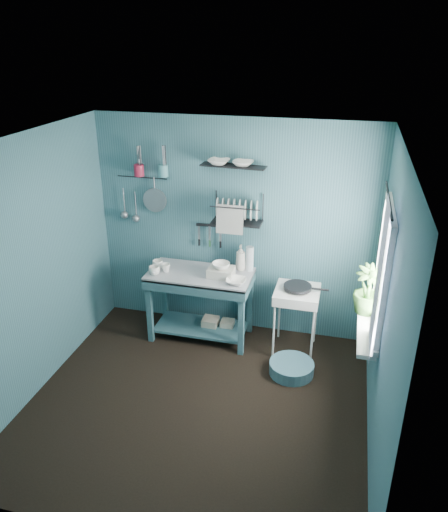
% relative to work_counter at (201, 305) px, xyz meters
% --- Properties ---
extents(floor, '(3.20, 3.20, 0.00)m').
position_rel_work_counter_xyz_m(floor, '(0.30, -1.14, -0.41)').
color(floor, black).
rests_on(floor, ground).
extents(ceiling, '(3.20, 3.20, 0.00)m').
position_rel_work_counter_xyz_m(ceiling, '(0.30, -1.14, 2.09)').
color(ceiling, silver).
rests_on(ceiling, ground).
extents(wall_back, '(3.20, 0.00, 3.20)m').
position_rel_work_counter_xyz_m(wall_back, '(0.30, 0.36, 0.84)').
color(wall_back, '#335F69').
rests_on(wall_back, ground).
extents(wall_front, '(3.20, 0.00, 3.20)m').
position_rel_work_counter_xyz_m(wall_front, '(0.30, -2.64, 0.84)').
color(wall_front, '#335F69').
rests_on(wall_front, ground).
extents(wall_left, '(0.00, 3.00, 3.00)m').
position_rel_work_counter_xyz_m(wall_left, '(-1.30, -1.14, 0.84)').
color(wall_left, '#335F69').
rests_on(wall_left, ground).
extents(wall_right, '(0.00, 3.00, 3.00)m').
position_rel_work_counter_xyz_m(wall_right, '(1.90, -1.14, 0.84)').
color(wall_right, '#335F69').
rests_on(wall_right, ground).
extents(work_counter, '(1.24, 0.74, 0.83)m').
position_rel_work_counter_xyz_m(work_counter, '(0.00, 0.00, 0.00)').
color(work_counter, '#2D555F').
rests_on(work_counter, floor).
extents(mug_left, '(0.12, 0.12, 0.10)m').
position_rel_work_counter_xyz_m(mug_left, '(-0.48, -0.16, 0.46)').
color(mug_left, white).
rests_on(mug_left, work_counter).
extents(mug_mid, '(0.14, 0.14, 0.09)m').
position_rel_work_counter_xyz_m(mug_mid, '(-0.38, -0.06, 0.46)').
color(mug_mid, white).
rests_on(mug_mid, work_counter).
extents(mug_right, '(0.17, 0.17, 0.10)m').
position_rel_work_counter_xyz_m(mug_right, '(-0.50, 0.00, 0.46)').
color(mug_right, white).
rests_on(mug_right, work_counter).
extents(wash_tub, '(0.28, 0.22, 0.10)m').
position_rel_work_counter_xyz_m(wash_tub, '(0.25, -0.02, 0.46)').
color(wash_tub, beige).
rests_on(wash_tub, work_counter).
extents(tub_bowl, '(0.20, 0.19, 0.06)m').
position_rel_work_counter_xyz_m(tub_bowl, '(0.25, -0.02, 0.54)').
color(tub_bowl, white).
rests_on(tub_bowl, wash_tub).
extents(soap_bottle, '(0.12, 0.12, 0.30)m').
position_rel_work_counter_xyz_m(soap_bottle, '(0.42, 0.20, 0.56)').
color(soap_bottle, beige).
rests_on(soap_bottle, work_counter).
extents(water_bottle, '(0.09, 0.09, 0.28)m').
position_rel_work_counter_xyz_m(water_bottle, '(0.52, 0.22, 0.55)').
color(water_bottle, silver).
rests_on(water_bottle, work_counter).
extents(counter_bowl, '(0.22, 0.22, 0.05)m').
position_rel_work_counter_xyz_m(counter_bowl, '(0.45, -0.15, 0.44)').
color(counter_bowl, white).
rests_on(counter_bowl, work_counter).
extents(hotplate_stand, '(0.52, 0.52, 0.76)m').
position_rel_work_counter_xyz_m(hotplate_stand, '(1.10, -0.00, -0.03)').
color(hotplate_stand, silver).
rests_on(hotplate_stand, floor).
extents(frying_pan, '(0.30, 0.30, 0.03)m').
position_rel_work_counter_xyz_m(frying_pan, '(1.10, -0.00, 0.38)').
color(frying_pan, black).
rests_on(frying_pan, hotplate_stand).
extents(knife_strip, '(0.32, 0.05, 0.03)m').
position_rel_work_counter_xyz_m(knife_strip, '(0.03, 0.33, 0.87)').
color(knife_strip, black).
rests_on(knife_strip, wall_back).
extents(dish_rack, '(0.56, 0.26, 0.32)m').
position_rel_work_counter_xyz_m(dish_rack, '(0.37, 0.23, 1.12)').
color(dish_rack, black).
rests_on(dish_rack, wall_back).
extents(upper_shelf, '(0.71, 0.22, 0.02)m').
position_rel_work_counter_xyz_m(upper_shelf, '(0.31, 0.26, 1.59)').
color(upper_shelf, black).
rests_on(upper_shelf, wall_back).
extents(shelf_bowl_left, '(0.24, 0.24, 0.06)m').
position_rel_work_counter_xyz_m(shelf_bowl_left, '(0.16, 0.26, 1.61)').
color(shelf_bowl_left, white).
rests_on(shelf_bowl_left, upper_shelf).
extents(shelf_bowl_right, '(0.23, 0.23, 0.05)m').
position_rel_work_counter_xyz_m(shelf_bowl_right, '(0.42, 0.26, 1.62)').
color(shelf_bowl_right, white).
rests_on(shelf_bowl_right, upper_shelf).
extents(utensil_cup_magenta, '(0.11, 0.11, 0.13)m').
position_rel_work_counter_xyz_m(utensil_cup_magenta, '(-0.78, 0.28, 1.47)').
color(utensil_cup_magenta, '#A51E3A').
rests_on(utensil_cup_magenta, wall_back).
extents(utensil_cup_teal, '(0.11, 0.11, 0.13)m').
position_rel_work_counter_xyz_m(utensil_cup_teal, '(-0.49, 0.28, 1.48)').
color(utensil_cup_teal, teal).
rests_on(utensil_cup_teal, wall_back).
extents(colander, '(0.28, 0.03, 0.28)m').
position_rel_work_counter_xyz_m(colander, '(-0.62, 0.31, 1.12)').
color(colander, '#93949A').
rests_on(colander, wall_back).
extents(ladle_outer, '(0.01, 0.01, 0.30)m').
position_rel_work_counter_xyz_m(ladle_outer, '(-1.01, 0.32, 1.08)').
color(ladle_outer, '#93949A').
rests_on(ladle_outer, wall_back).
extents(ladle_inner, '(0.01, 0.01, 0.30)m').
position_rel_work_counter_xyz_m(ladle_inner, '(-0.87, 0.32, 1.05)').
color(ladle_inner, '#93949A').
rests_on(ladle_inner, wall_back).
extents(hook_rail, '(0.60, 0.01, 0.01)m').
position_rel_work_counter_xyz_m(hook_rail, '(-0.77, 0.33, 1.37)').
color(hook_rail, black).
rests_on(hook_rail, wall_back).
extents(window_glass, '(0.00, 1.10, 1.10)m').
position_rel_work_counter_xyz_m(window_glass, '(1.89, -0.69, 0.99)').
color(window_glass, white).
rests_on(window_glass, wall_right).
extents(windowsill, '(0.16, 0.95, 0.04)m').
position_rel_work_counter_xyz_m(windowsill, '(1.80, -0.69, 0.40)').
color(windowsill, silver).
rests_on(windowsill, wall_right).
extents(curtain, '(0.00, 1.35, 1.35)m').
position_rel_work_counter_xyz_m(curtain, '(1.82, -0.99, 1.04)').
color(curtain, silver).
rests_on(curtain, wall_right).
extents(curtain_rod, '(0.02, 1.05, 0.02)m').
position_rel_work_counter_xyz_m(curtain_rod, '(1.84, -0.69, 1.64)').
color(curtain_rod, black).
rests_on(curtain_rod, wall_right).
extents(potted_plant, '(0.35, 0.35, 0.48)m').
position_rel_work_counter_xyz_m(potted_plant, '(1.79, -0.43, 0.66)').
color(potted_plant, '#386A2A').
rests_on(potted_plant, windowsill).
extents(storage_tin_large, '(0.18, 0.18, 0.22)m').
position_rel_work_counter_xyz_m(storage_tin_large, '(0.10, 0.05, -0.30)').
color(storage_tin_large, tan).
rests_on(storage_tin_large, floor).
extents(storage_tin_small, '(0.15, 0.15, 0.20)m').
position_rel_work_counter_xyz_m(storage_tin_small, '(0.30, 0.08, -0.31)').
color(storage_tin_small, tan).
rests_on(storage_tin_small, floor).
extents(floor_basin, '(0.47, 0.47, 0.13)m').
position_rel_work_counter_xyz_m(floor_basin, '(1.13, -0.45, -0.35)').
color(floor_basin, '#427182').
rests_on(floor_basin, floor).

